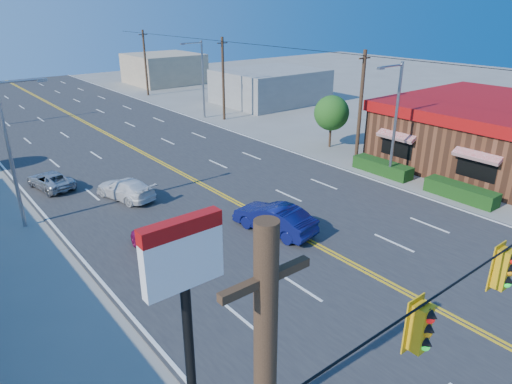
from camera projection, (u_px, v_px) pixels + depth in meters
road at (211, 190)px, 30.15m from camera, size 20.00×120.00×0.06m
kfc at (485, 131)px, 34.94m from camera, size 16.30×12.40×4.70m
pizza_hut_sign at (186, 300)px, 10.27m from camera, size 1.90×0.30×6.85m
streetlight_se at (394, 116)px, 30.33m from camera, size 2.55×0.25×8.00m
streetlight_ne at (201, 75)px, 47.68m from camera, size 2.55×0.25×8.00m
streetlight_sw at (13, 147)px, 23.66m from camera, size 2.55×0.25×8.00m
utility_pole_near at (360, 108)px, 34.15m from camera, size 0.28×0.28×8.40m
utility_pole_mid at (223, 79)px, 47.17m from camera, size 0.28×0.28×8.40m
utility_pole_far at (145, 63)px, 60.18m from camera, size 0.28×0.28×8.40m
tree_kfc_rear at (332, 113)px, 38.27m from camera, size 2.94×2.94×4.41m
bld_east_mid at (270, 86)px, 56.54m from camera, size 12.00×10.00×4.00m
bld_east_far at (164, 69)px, 70.65m from camera, size 10.00×10.00×4.40m
car_magenta at (159, 242)px, 22.21m from camera, size 1.60×3.91×1.33m
car_blue at (274, 219)px, 24.26m from camera, size 2.49×4.91×1.55m
car_white at (125, 190)px, 28.54m from camera, size 2.84×4.69×1.27m
car_silver at (50, 181)px, 30.17m from camera, size 2.50×4.25×1.11m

